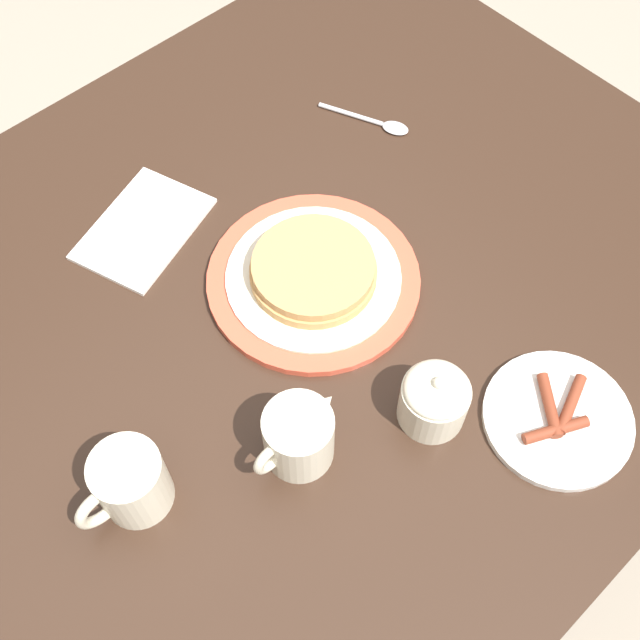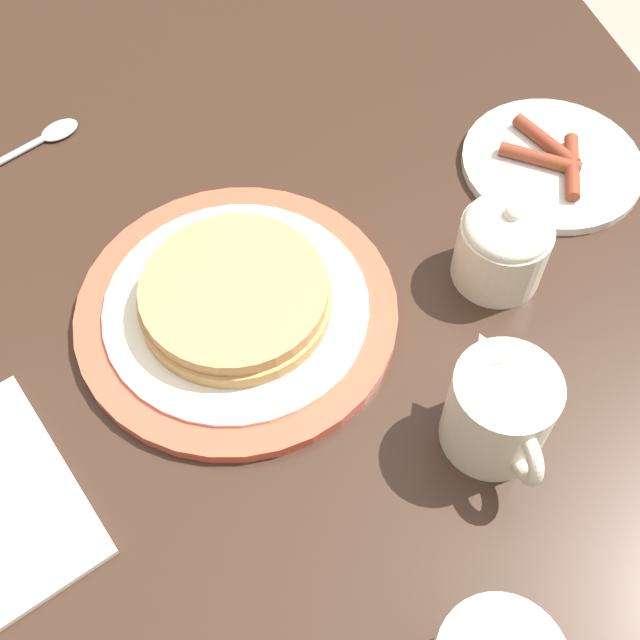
% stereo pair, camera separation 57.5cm
% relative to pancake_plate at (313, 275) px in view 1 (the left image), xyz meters
% --- Properties ---
extents(ground_plane, '(8.00, 8.00, 0.00)m').
position_rel_pancake_plate_xyz_m(ground_plane, '(0.04, -0.01, -0.80)').
color(ground_plane, gray).
extents(dining_table, '(1.28, 1.03, 0.78)m').
position_rel_pancake_plate_xyz_m(dining_table, '(0.04, -0.01, -0.14)').
color(dining_table, '#332116').
rests_on(dining_table, ground_plane).
extents(pancake_plate, '(0.28, 0.28, 0.04)m').
position_rel_pancake_plate_xyz_m(pancake_plate, '(0.00, 0.00, 0.00)').
color(pancake_plate, '#DB5138').
rests_on(pancake_plate, dining_table).
extents(side_plate_bacon, '(0.18, 0.18, 0.02)m').
position_rel_pancake_plate_xyz_m(side_plate_bacon, '(-0.08, 0.35, -0.01)').
color(side_plate_bacon, silver).
rests_on(side_plate_bacon, dining_table).
extents(coffee_mug, '(0.11, 0.08, 0.09)m').
position_rel_pancake_plate_xyz_m(coffee_mug, '(0.35, 0.08, 0.03)').
color(coffee_mug, beige).
rests_on(coffee_mug, dining_table).
extents(creamer_pitcher, '(0.12, 0.08, 0.09)m').
position_rel_pancake_plate_xyz_m(creamer_pitcher, '(0.17, 0.17, 0.03)').
color(creamer_pitcher, beige).
rests_on(creamer_pitcher, dining_table).
extents(sugar_bowl, '(0.08, 0.08, 0.09)m').
position_rel_pancake_plate_xyz_m(sugar_bowl, '(0.02, 0.24, 0.03)').
color(sugar_bowl, beige).
rests_on(sugar_bowl, dining_table).
extents(napkin, '(0.21, 0.18, 0.01)m').
position_rel_pancake_plate_xyz_m(napkin, '(0.11, -0.23, -0.01)').
color(napkin, silver).
rests_on(napkin, dining_table).
extents(spoon, '(0.07, 0.14, 0.01)m').
position_rel_pancake_plate_xyz_m(spoon, '(-0.27, -0.15, -0.01)').
color(spoon, silver).
rests_on(spoon, dining_table).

